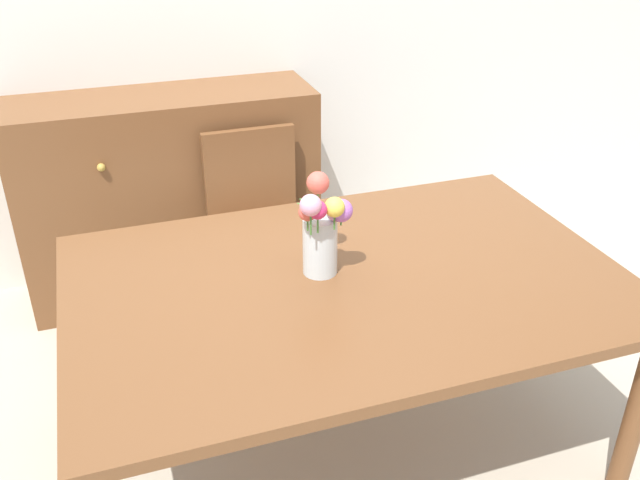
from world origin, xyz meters
TOP-DOWN VIEW (x-y plane):
  - ground_plane at (0.00, 0.00)m, footprint 12.00×12.00m
  - dining_table at (0.00, 0.00)m, footprint 1.81×1.19m
  - chair_far at (-0.08, 0.94)m, footprint 0.42×0.42m
  - dresser at (-0.41, 1.33)m, footprint 1.40×0.47m
  - flower_vase at (-0.07, 0.05)m, footprint 0.18×0.23m

SIDE VIEW (x-z plane):
  - ground_plane at x=0.00m, z-range 0.00..0.00m
  - dresser at x=-0.41m, z-range 0.00..1.00m
  - chair_far at x=-0.08m, z-range 0.07..0.97m
  - dining_table at x=0.00m, z-range 0.30..1.02m
  - flower_vase at x=-0.07m, z-range 0.74..1.06m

